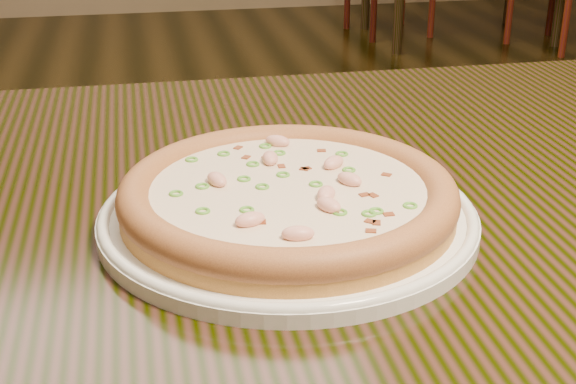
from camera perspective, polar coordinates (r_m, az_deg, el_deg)
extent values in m
cube|color=black|center=(0.75, 8.24, -1.24)|extent=(1.20, 0.80, 0.04)
cylinder|color=white|center=(0.67, 0.00, -1.87)|extent=(0.32, 0.32, 0.01)
torus|color=white|center=(0.67, 0.00, -1.41)|extent=(0.31, 0.31, 0.01)
cylinder|color=#C88C3E|center=(0.66, 0.00, -0.71)|extent=(0.28, 0.28, 0.02)
torus|color=#B36F39|center=(0.66, 0.00, 0.00)|extent=(0.28, 0.28, 0.03)
cylinder|color=beige|center=(0.66, 0.00, 0.20)|extent=(0.23, 0.23, 0.00)
ellipsoid|color=#F2B29E|center=(0.59, -2.72, -1.97)|extent=(0.03, 0.02, 0.01)
ellipsoid|color=#F2B29E|center=(0.67, 4.40, 0.91)|extent=(0.02, 0.03, 0.01)
ellipsoid|color=#F2B29E|center=(0.57, 0.71, -2.97)|extent=(0.03, 0.02, 0.01)
ellipsoid|color=#F2B29E|center=(0.67, -5.08, 0.90)|extent=(0.02, 0.03, 0.01)
ellipsoid|color=#F2B29E|center=(0.70, 3.26, 2.10)|extent=(0.03, 0.03, 0.01)
ellipsoid|color=#F2B29E|center=(0.71, -1.28, 2.42)|extent=(0.02, 0.03, 0.01)
ellipsoid|color=#F2B29E|center=(0.62, 2.91, -0.92)|extent=(0.02, 0.03, 0.01)
ellipsoid|color=#F2B29E|center=(0.75, -0.75, 3.64)|extent=(0.03, 0.03, 0.01)
ellipsoid|color=#F2B29E|center=(0.64, 2.73, -0.13)|extent=(0.02, 0.03, 0.01)
cube|color=maroon|center=(0.59, 5.91, -2.85)|extent=(0.01, 0.01, 0.00)
cube|color=maroon|center=(0.61, 7.18, -1.66)|extent=(0.01, 0.01, 0.00)
cube|color=maroon|center=(0.69, 1.17, 1.58)|extent=(0.01, 0.01, 0.00)
cube|color=maroon|center=(0.60, 6.32, -2.26)|extent=(0.01, 0.01, 0.00)
cube|color=maroon|center=(0.69, 1.31, 1.62)|extent=(0.01, 0.01, 0.00)
cube|color=maroon|center=(0.65, 6.07, -0.31)|extent=(0.01, 0.01, 0.00)
cube|color=maroon|center=(0.73, 2.40, 2.90)|extent=(0.01, 0.01, 0.00)
cube|color=maroon|center=(0.70, -0.46, 1.78)|extent=(0.01, 0.01, 0.00)
cube|color=maroon|center=(0.60, 5.86, -2.17)|extent=(0.01, 0.01, 0.00)
cube|color=maroon|center=(0.72, -3.00, 2.42)|extent=(0.01, 0.01, 0.00)
cube|color=maroon|center=(0.74, -3.57, 3.10)|extent=(0.01, 0.01, 0.00)
cube|color=maroon|center=(0.72, -1.51, 2.42)|extent=(0.01, 0.01, 0.00)
cube|color=maroon|center=(0.65, 5.45, -0.27)|extent=(0.01, 0.01, 0.00)
cube|color=maroon|center=(0.60, -1.86, -2.21)|extent=(0.01, 0.01, 0.00)
cube|color=maroon|center=(0.69, 7.01, 1.16)|extent=(0.01, 0.01, 0.00)
torus|color=#56A330|center=(0.62, -2.95, -1.28)|extent=(0.02, 0.02, 0.00)
torus|color=#56A330|center=(0.66, 2.00, 0.56)|extent=(0.02, 0.02, 0.00)
torus|color=#56A330|center=(0.62, 6.29, -1.37)|extent=(0.02, 0.02, 0.00)
torus|color=#56A330|center=(0.62, -6.08, -1.36)|extent=(0.02, 0.02, 0.00)
torus|color=#56A330|center=(0.63, 8.68, -0.97)|extent=(0.01, 0.01, 0.00)
torus|color=#56A330|center=(0.61, 3.71, -1.46)|extent=(0.02, 0.02, 0.00)
torus|color=#56A330|center=(0.65, -7.97, -0.12)|extent=(0.02, 0.02, 0.00)
torus|color=#56A330|center=(0.74, -1.63, 3.27)|extent=(0.01, 0.01, 0.00)
torus|color=#56A330|center=(0.68, -0.36, 1.23)|extent=(0.02, 0.02, 0.00)
torus|color=#56A330|center=(0.66, -1.84, 0.37)|extent=(0.02, 0.02, 0.00)
torus|color=#56A330|center=(0.69, 4.35, 1.57)|extent=(0.02, 0.02, 0.00)
torus|color=#56A330|center=(0.66, -6.12, 0.40)|extent=(0.02, 0.02, 0.00)
torus|color=#56A330|center=(0.73, -4.60, 2.72)|extent=(0.02, 0.02, 0.00)
torus|color=#56A330|center=(0.73, -0.63, 2.79)|extent=(0.01, 0.01, 0.00)
torus|color=#56A330|center=(0.67, -3.15, 0.93)|extent=(0.02, 0.02, 0.00)
torus|color=#56A330|center=(0.72, -6.87, 2.30)|extent=(0.01, 0.01, 0.00)
torus|color=#56A330|center=(0.61, 5.78, -1.55)|extent=(0.01, 0.01, 0.00)
torus|color=#56A330|center=(0.70, -2.52, 1.99)|extent=(0.02, 0.02, 0.00)
torus|color=#56A330|center=(0.73, 3.84, 2.71)|extent=(0.02, 0.02, 0.00)
cylinder|color=#5C1919|center=(4.67, 10.24, 13.24)|extent=(0.04, 0.04, 0.41)
cylinder|color=#5C1919|center=(4.50, 6.13, 13.09)|extent=(0.04, 0.04, 0.41)
cylinder|color=#5C1919|center=(4.60, 15.53, 12.62)|extent=(0.04, 0.04, 0.41)
cylinder|color=#5C1919|center=(4.39, 19.20, 11.65)|extent=(0.04, 0.04, 0.41)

